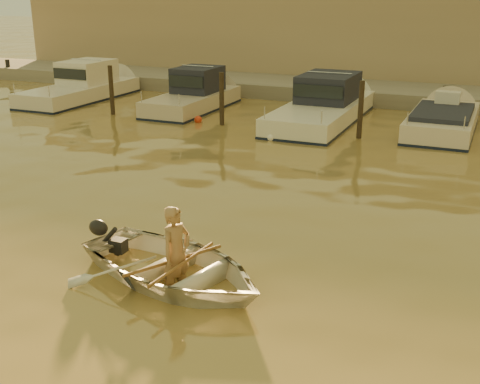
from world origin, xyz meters
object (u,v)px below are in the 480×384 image
at_px(person, 176,253).
at_px(moored_boat_3, 442,126).
at_px(dinghy, 173,267).
at_px(waterfront_building, 423,39).
at_px(moored_boat_2, 323,105).
at_px(moored_boat_1, 192,95).
at_px(moored_boat_0, 79,87).

xyz_separation_m(person, moored_boat_3, (3.05, 14.25, -0.34)).
height_order(dinghy, moored_boat_3, moored_boat_3).
distance_m(dinghy, moored_boat_3, 14.57).
bearing_deg(dinghy, waterfront_building, 13.12).
height_order(moored_boat_2, moored_boat_3, moored_boat_2).
distance_m(person, moored_boat_2, 14.32).
bearing_deg(moored_boat_1, moored_boat_2, 0.00).
bearing_deg(moored_boat_0, waterfront_building, 38.45).
bearing_deg(person, moored_boat_0, 57.65).
relative_size(person, waterfront_building, 0.04).
bearing_deg(waterfront_building, moored_boat_1, -125.81).
xyz_separation_m(person, waterfront_building, (0.70, 25.25, 1.83)).
distance_m(moored_boat_0, moored_boat_3, 16.21).
xyz_separation_m(moored_boat_0, moored_boat_3, (16.20, 0.00, -0.40)).
height_order(moored_boat_0, moored_boat_1, same).
height_order(dinghy, moored_boat_2, moored_boat_2).
bearing_deg(waterfront_building, moored_boat_3, -77.95).
relative_size(dinghy, moored_boat_2, 0.46).
height_order(person, moored_boat_1, moored_boat_1).
bearing_deg(dinghy, moored_boat_0, 57.49).
bearing_deg(moored_boat_1, moored_boat_3, 0.00).
distance_m(moored_boat_1, waterfront_building, 13.68).
bearing_deg(dinghy, person, -90.00).
bearing_deg(person, dinghy, 90.00).
height_order(dinghy, person, person).
bearing_deg(moored_boat_3, moored_boat_2, 180.00).
bearing_deg(waterfront_building, moored_boat_0, -141.55).
bearing_deg(moored_boat_0, dinghy, -47.44).
bearing_deg(moored_boat_0, moored_boat_1, 0.00).
bearing_deg(person, moored_boat_3, 2.85).
relative_size(moored_boat_0, moored_boat_1, 1.16).
bearing_deg(moored_boat_2, dinghy, -84.46).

